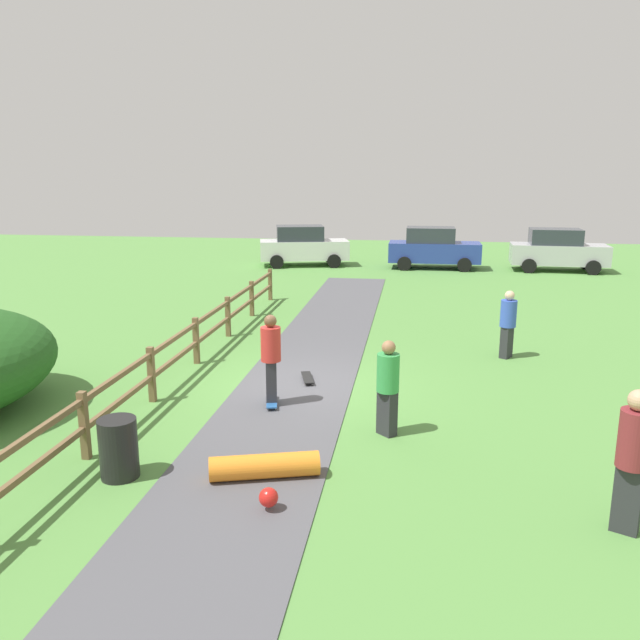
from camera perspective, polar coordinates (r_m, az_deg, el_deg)
name	(u,v)px	position (r m, az deg, el deg)	size (l,w,h in m)	color
ground_plane	(296,386)	(13.32, -2.23, -6.01)	(60.00, 60.00, 0.00)	#568E42
asphalt_path	(295,386)	(13.32, -2.23, -5.97)	(2.40, 28.00, 0.02)	#515156
wooden_fence	(176,351)	(13.83, -12.91, -2.72)	(0.12, 18.12, 1.10)	brown
trash_bin	(119,448)	(9.84, -17.73, -10.97)	(0.56, 0.56, 0.90)	black
skater_riding	(271,355)	(12.00, -4.45, -3.18)	(0.45, 0.82, 1.77)	#265999
skater_fallen	(265,468)	(9.40, -5.00, -13.20)	(1.63, 1.41, 0.36)	orange
skateboard_loose	(307,378)	(13.59, -1.14, -5.22)	(0.41, 0.82, 0.08)	black
bystander_green	(388,384)	(10.72, 6.14, -5.73)	(0.54, 0.54, 1.66)	#2D2D33
bystander_blue	(508,321)	(15.77, 16.60, -0.11)	(0.53, 0.53, 1.65)	#2D2D33
bystander_maroon	(633,454)	(8.70, 26.38, -10.81)	(0.51, 0.51, 1.86)	#2D2D33
parked_car_white	(303,246)	(30.57, -1.54, 6.71)	(4.49, 2.75, 1.92)	silver
parked_car_blue	(433,248)	(30.13, 10.19, 6.42)	(4.22, 2.03, 1.92)	#283D99
parked_car_silver	(558,250)	(30.80, 20.66, 5.93)	(4.29, 2.18, 1.92)	#B7B7BC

